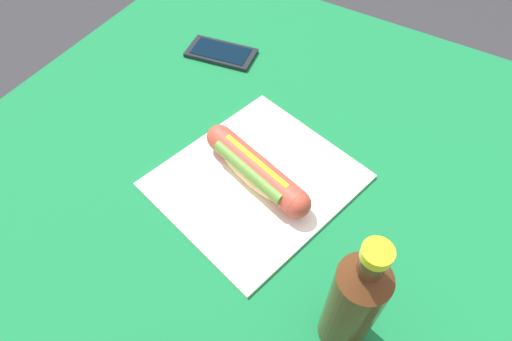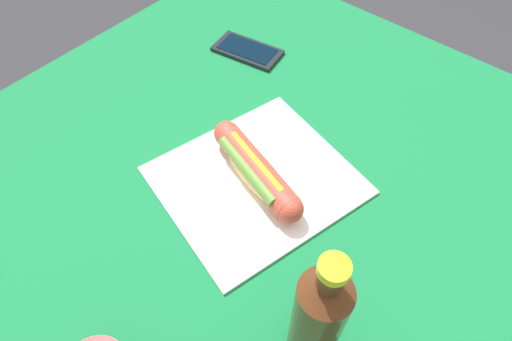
{
  "view_description": "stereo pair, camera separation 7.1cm",
  "coord_description": "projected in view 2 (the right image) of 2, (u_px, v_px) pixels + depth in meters",
  "views": [
    {
      "loc": [
        -0.2,
        0.41,
        1.35
      ],
      "look_at": [
        0.02,
        0.04,
        0.79
      ],
      "focal_mm": 30.88,
      "sensor_mm": 36.0,
      "label": 1
    },
    {
      "loc": [
        -0.26,
        0.37,
        1.35
      ],
      "look_at": [
        0.02,
        0.04,
        0.79
      ],
      "focal_mm": 30.88,
      "sensor_mm": 36.0,
      "label": 2
    }
  ],
  "objects": [
    {
      "name": "cell_phone",
      "position": [
        247.0,
        51.0,
        0.93
      ],
      "size": [
        0.15,
        0.1,
        0.01
      ],
      "color": "black",
      "rests_on": "dining_table"
    },
    {
      "name": "hot_dog",
      "position": [
        256.0,
        170.0,
        0.7
      ],
      "size": [
        0.22,
        0.1,
        0.05
      ],
      "color": "#E5BC75",
      "rests_on": "paper_wrapper"
    },
    {
      "name": "dining_table",
      "position": [
        277.0,
        213.0,
        0.85
      ],
      "size": [
        1.09,
        1.0,
        0.76
      ],
      "color": "brown",
      "rests_on": "ground"
    },
    {
      "name": "soda_bottle",
      "position": [
        319.0,
        316.0,
        0.49
      ],
      "size": [
        0.06,
        0.06,
        0.23
      ],
      "color": "#4C2814",
      "rests_on": "dining_table"
    },
    {
      "name": "ground_plane",
      "position": [
        269.0,
        322.0,
        1.35
      ],
      "size": [
        6.0,
        6.0,
        0.0
      ],
      "primitive_type": "plane",
      "color": "#2D2D33",
      "rests_on": "ground"
    },
    {
      "name": "paper_wrapper",
      "position": [
        256.0,
        180.0,
        0.73
      ],
      "size": [
        0.34,
        0.36,
        0.01
      ],
      "primitive_type": "cube",
      "rotation": [
        0.0,
        0.0,
        -0.26
      ],
      "color": "white",
      "rests_on": "dining_table"
    }
  ]
}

